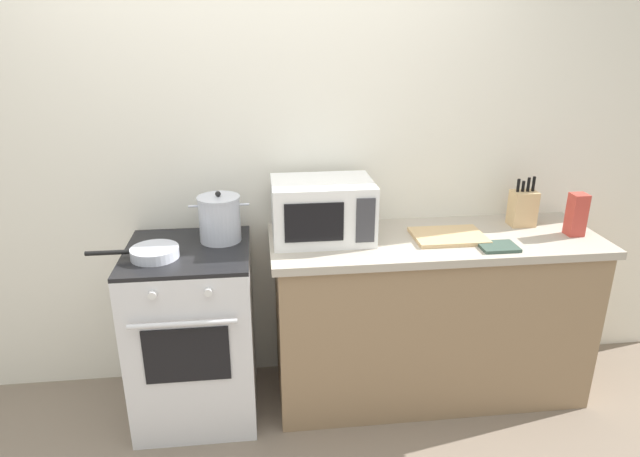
# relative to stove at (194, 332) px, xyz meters

# --- Properties ---
(back_wall) EXTENTS (4.40, 0.10, 2.50)m
(back_wall) POSITION_rel_stove_xyz_m (0.65, 0.37, 0.79)
(back_wall) COLOR silver
(back_wall) RESTS_ON ground_plane
(lower_cabinet_right) EXTENTS (1.64, 0.56, 0.88)m
(lower_cabinet_right) POSITION_rel_stove_xyz_m (1.25, 0.02, -0.02)
(lower_cabinet_right) COLOR #8C7051
(lower_cabinet_right) RESTS_ON ground_plane
(countertop_right) EXTENTS (1.70, 0.60, 0.04)m
(countertop_right) POSITION_rel_stove_xyz_m (1.25, 0.02, 0.44)
(countertop_right) COLOR #ADA393
(countertop_right) RESTS_ON lower_cabinet_right
(stove) EXTENTS (0.60, 0.64, 0.92)m
(stove) POSITION_rel_stove_xyz_m (0.00, 0.00, 0.00)
(stove) COLOR silver
(stove) RESTS_ON ground_plane
(stock_pot) EXTENTS (0.30, 0.21, 0.26)m
(stock_pot) POSITION_rel_stove_xyz_m (0.16, 0.10, 0.58)
(stock_pot) COLOR silver
(stock_pot) RESTS_ON stove
(frying_pan) EXTENTS (0.42, 0.22, 0.05)m
(frying_pan) POSITION_rel_stove_xyz_m (-0.14, -0.08, 0.48)
(frying_pan) COLOR silver
(frying_pan) RESTS_ON stove
(microwave) EXTENTS (0.50, 0.37, 0.30)m
(microwave) POSITION_rel_stove_xyz_m (0.67, 0.08, 0.61)
(microwave) COLOR white
(microwave) RESTS_ON countertop_right
(cutting_board) EXTENTS (0.36, 0.26, 0.02)m
(cutting_board) POSITION_rel_stove_xyz_m (1.31, 0.00, 0.47)
(cutting_board) COLOR tan
(cutting_board) RESTS_ON countertop_right
(knife_block) EXTENTS (0.13, 0.10, 0.27)m
(knife_block) POSITION_rel_stove_xyz_m (1.76, 0.14, 0.56)
(knife_block) COLOR tan
(knife_block) RESTS_ON countertop_right
(pasta_box) EXTENTS (0.08, 0.08, 0.22)m
(pasta_box) POSITION_rel_stove_xyz_m (1.97, -0.03, 0.57)
(pasta_box) COLOR #B73D33
(pasta_box) RESTS_ON countertop_right
(oven_mitt) EXTENTS (0.18, 0.14, 0.02)m
(oven_mitt) POSITION_rel_stove_xyz_m (1.50, -0.16, 0.47)
(oven_mitt) COLOR #384C42
(oven_mitt) RESTS_ON countertop_right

